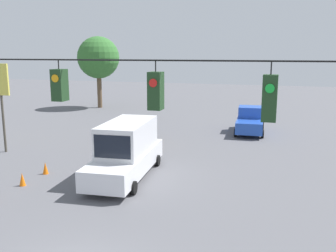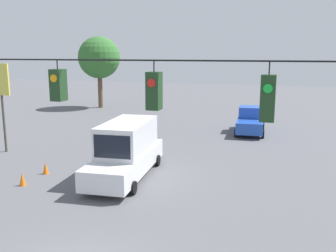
{
  "view_description": "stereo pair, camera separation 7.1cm",
  "coord_description": "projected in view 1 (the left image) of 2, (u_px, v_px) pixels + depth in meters",
  "views": [
    {
      "loc": [
        -5.63,
        8.31,
        6.53
      ],
      "look_at": [
        0.44,
        -11.17,
        2.51
      ],
      "focal_mm": 40.0,
      "sensor_mm": 36.0,
      "label": 1
    },
    {
      "loc": [
        -5.7,
        8.29,
        6.53
      ],
      "look_at": [
        0.44,
        -11.17,
        2.51
      ],
      "focal_mm": 40.0,
      "sensor_mm": 36.0,
      "label": 2
    }
  ],
  "objects": [
    {
      "name": "overhead_signal_span",
      "position": [
        64.0,
        124.0,
        9.97
      ],
      "size": [
        23.34,
        0.38,
        7.3
      ],
      "color": "#4C473D",
      "rests_on": "ground_plane"
    },
    {
      "name": "traffic_cone_third",
      "position": [
        45.0,
        168.0,
        20.4
      ],
      "size": [
        0.31,
        0.31,
        0.66
      ],
      "primitive_type": "cone",
      "color": "orange",
      "rests_on": "ground_plane"
    },
    {
      "name": "box_truck_white_withflow_mid",
      "position": [
        127.0,
        150.0,
        19.86
      ],
      "size": [
        2.95,
        7.27,
        2.94
      ],
      "color": "silver",
      "rests_on": "ground_plane"
    },
    {
      "name": "pickup_truck_blue_oncoming_deep",
      "position": [
        250.0,
        121.0,
        30.83
      ],
      "size": [
        2.51,
        5.18,
        2.12
      ],
      "color": "#234CB2",
      "rests_on": "ground_plane"
    },
    {
      "name": "sedan_tan_withflow_far",
      "position": [
        134.0,
        132.0,
        26.82
      ],
      "size": [
        2.14,
        4.07,
        1.82
      ],
      "color": "tan",
      "rests_on": "ground_plane"
    },
    {
      "name": "traffic_cone_second",
      "position": [
        22.0,
        179.0,
        18.59
      ],
      "size": [
        0.31,
        0.31,
        0.66
      ],
      "primitive_type": "cone",
      "color": "orange",
      "rests_on": "ground_plane"
    },
    {
      "name": "tree_horizon_left",
      "position": [
        98.0,
        58.0,
        44.07
      ],
      "size": [
        4.93,
        4.93,
        8.41
      ],
      "color": "brown",
      "rests_on": "ground_plane"
    }
  ]
}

